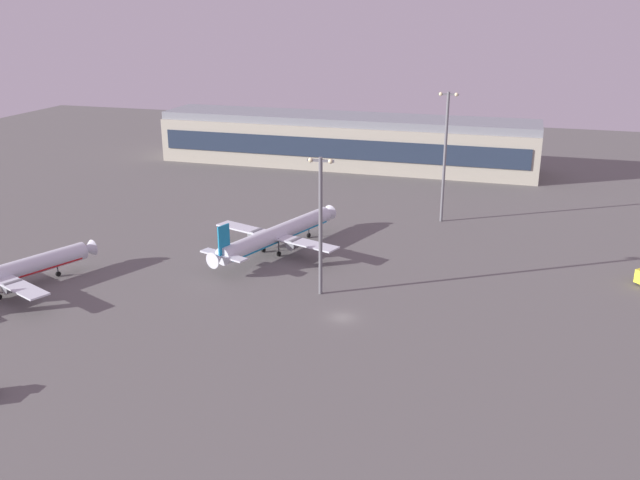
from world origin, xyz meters
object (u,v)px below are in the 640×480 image
object	(u,v)px
airplane_near_gate	(276,235)
apron_light_central	(445,151)
airplane_mid_apron	(1,275)
apron_light_east	(321,218)

from	to	relation	value
airplane_near_gate	apron_light_central	bearing A→B (deg)	64.88
airplane_mid_apron	apron_light_central	size ratio (longest dim) A/B	1.15
airplane_mid_apron	apron_light_east	bearing A→B (deg)	39.61
airplane_mid_apron	airplane_near_gate	bearing A→B (deg)	64.33
airplane_mid_apron	apron_light_east	world-z (taller)	apron_light_east
airplane_mid_apron	airplane_near_gate	world-z (taller)	airplane_near_gate
apron_light_east	apron_light_central	distance (m)	53.56
airplane_near_gate	apron_light_central	distance (m)	46.86
airplane_mid_apron	apron_light_central	bearing A→B (deg)	66.42
airplane_near_gate	apron_light_east	distance (m)	26.72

